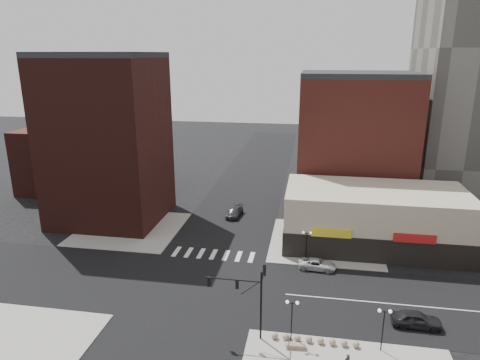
# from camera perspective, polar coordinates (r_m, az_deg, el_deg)

# --- Properties ---
(ground) EXTENTS (240.00, 240.00, 0.00)m
(ground) POSITION_cam_1_polar(r_m,az_deg,el_deg) (50.59, -5.61, -13.94)
(ground) COLOR black
(ground) RESTS_ON ground
(road_ew) EXTENTS (200.00, 14.00, 0.02)m
(road_ew) POSITION_cam_1_polar(r_m,az_deg,el_deg) (50.58, -5.61, -13.93)
(road_ew) COLOR black
(road_ew) RESTS_ON ground
(road_ns) EXTENTS (14.00, 200.00, 0.02)m
(road_ns) POSITION_cam_1_polar(r_m,az_deg,el_deg) (50.58, -5.61, -13.93)
(road_ns) COLOR black
(road_ns) RESTS_ON ground
(sidewalk_nw) EXTENTS (15.00, 15.00, 0.12)m
(sidewalk_nw) POSITION_cam_1_polar(r_m,az_deg,el_deg) (67.39, -14.41, -6.29)
(sidewalk_nw) COLOR gray
(sidewalk_nw) RESTS_ON ground
(sidewalk_ne) EXTENTS (15.00, 15.00, 0.12)m
(sidewalk_ne) POSITION_cam_1_polar(r_m,az_deg,el_deg) (62.01, 11.20, -8.12)
(sidewalk_ne) COLOR gray
(sidewalk_ne) RESTS_ON ground
(building_nw) EXTENTS (16.00, 15.00, 25.00)m
(building_nw) POSITION_cam_1_polar(r_m,az_deg,el_deg) (69.19, -17.24, 4.88)
(building_nw) COLOR #381612
(building_nw) RESTS_ON ground
(building_nw_low) EXTENTS (20.00, 18.00, 12.00)m
(building_nw_low) POSITION_cam_1_polar(r_m,az_deg,el_deg) (89.94, -19.95, 2.94)
(building_nw_low) COLOR #381612
(building_nw_low) RESTS_ON ground
(building_ne_midrise) EXTENTS (18.00, 15.00, 22.00)m
(building_ne_midrise) POSITION_cam_1_polar(r_m,az_deg,el_deg) (73.27, 14.97, 4.48)
(building_ne_midrise) COLOR maroon
(building_ne_midrise) RESTS_ON ground
(building_ne_row) EXTENTS (24.20, 12.20, 8.00)m
(building_ne_row) POSITION_cam_1_polar(r_m,az_deg,el_deg) (61.82, 17.41, -5.40)
(building_ne_row) COLOR #B6AC90
(building_ne_row) RESTS_ON ground
(traffic_signal) EXTENTS (5.59, 3.09, 7.77)m
(traffic_signal) POSITION_cam_1_polar(r_m,az_deg,el_deg) (40.16, 1.50, -14.37)
(traffic_signal) COLOR black
(traffic_signal) RESTS_ON ground
(street_lamp_se_a) EXTENTS (1.22, 0.32, 4.16)m
(street_lamp_se_a) POSITION_cam_1_polar(r_m,az_deg,el_deg) (40.63, 6.95, -16.88)
(street_lamp_se_a) COLOR black
(street_lamp_se_a) RESTS_ON sidewalk_se
(street_lamp_se_b) EXTENTS (1.22, 0.32, 4.16)m
(street_lamp_se_b) POSITION_cam_1_polar(r_m,az_deg,el_deg) (41.22, 18.65, -17.18)
(street_lamp_se_b) COLOR black
(street_lamp_se_b) RESTS_ON sidewalk_se
(street_lamp_ne) EXTENTS (1.22, 0.32, 4.16)m
(street_lamp_ne) POSITION_cam_1_polar(r_m,az_deg,el_deg) (54.71, 8.88, -7.73)
(street_lamp_ne) COLOR black
(street_lamp_ne) RESTS_ON sidewalk_ne
(bollard_row) EXTENTS (7.96, 0.61, 0.61)m
(bollard_row) POSITION_cam_1_polar(r_m,az_deg,el_deg) (42.28, 9.94, -20.27)
(bollard_row) COLOR gray
(bollard_row) RESTS_ON sidewalk_se
(white_suv) EXTENTS (4.68, 2.36, 1.27)m
(white_suv) POSITION_cam_1_polar(r_m,az_deg,el_deg) (54.52, 10.28, -11.00)
(white_suv) COLOR silver
(white_suv) RESTS_ON ground
(dark_sedan_east) EXTENTS (4.73, 1.96, 1.60)m
(dark_sedan_east) POSITION_cam_1_polar(r_m,az_deg,el_deg) (46.90, 22.46, -16.77)
(dark_sedan_east) COLOR black
(dark_sedan_east) RESTS_ON ground
(dark_sedan_north) EXTENTS (2.48, 5.10, 1.43)m
(dark_sedan_north) POSITION_cam_1_polar(r_m,az_deg,el_deg) (69.90, -0.72, -4.32)
(dark_sedan_north) COLOR black
(dark_sedan_north) RESTS_ON ground
(stone_bench) EXTENTS (1.83, 0.66, 0.42)m
(stone_bench) POSITION_cam_1_polar(r_m,az_deg,el_deg) (41.51, 7.40, -21.07)
(stone_bench) COLOR gray
(stone_bench) RESTS_ON sidewalk_se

